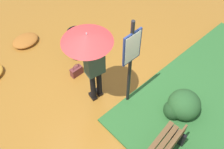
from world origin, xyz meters
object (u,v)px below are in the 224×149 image
(info_sign_post, at_px, (131,57))
(handbag, at_px, (76,71))
(person_with_umbrella, at_px, (90,51))
(trash_bin, at_px, (77,44))

(info_sign_post, height_order, handbag, info_sign_post)
(person_with_umbrella, bearing_deg, info_sign_post, 133.13)
(person_with_umbrella, xyz_separation_m, trash_bin, (-0.58, -1.34, -1.13))
(handbag, bearing_deg, info_sign_post, 105.14)
(info_sign_post, bearing_deg, person_with_umbrella, -46.87)
(person_with_umbrella, xyz_separation_m, info_sign_post, (-0.52, 0.56, -0.11))
(person_with_umbrella, height_order, info_sign_post, info_sign_post)
(person_with_umbrella, xyz_separation_m, handbag, (-0.14, -0.85, -1.42))
(trash_bin, bearing_deg, info_sign_post, 88.14)
(person_with_umbrella, relative_size, handbag, 5.53)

